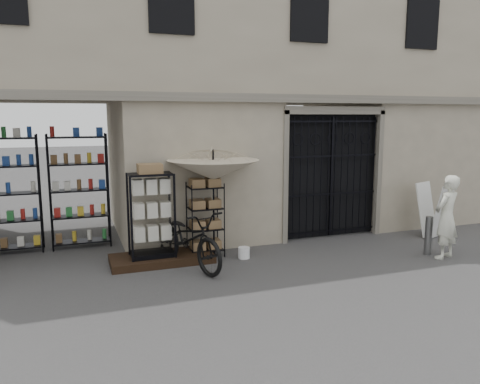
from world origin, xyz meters
name	(u,v)px	position (x,y,z in m)	size (l,w,h in m)	color
ground	(306,273)	(0.00, 0.00, 0.00)	(80.00, 80.00, 0.00)	black
main_building	(234,50)	(0.00, 4.00, 4.50)	(14.00, 4.00, 9.00)	tan
shop_recess	(46,184)	(-4.50, 2.80, 1.50)	(3.00, 1.70, 3.00)	black
shop_shelving	(45,193)	(-4.55, 3.30, 1.25)	(2.70, 0.50, 2.50)	black
iron_gate	(328,174)	(1.75, 2.28, 1.50)	(2.50, 0.21, 3.00)	black
step_platform	(162,259)	(-2.40, 1.55, 0.07)	(2.00, 0.90, 0.15)	black
display_cabinet	(151,220)	(-2.59, 1.53, 0.89)	(0.93, 0.73, 1.78)	black
wire_rack	(205,220)	(-1.45, 1.70, 0.75)	(0.77, 0.64, 1.53)	black
market_umbrella	(213,164)	(-1.30, 1.60, 1.91)	(2.00, 2.02, 2.65)	black
white_bucket	(244,253)	(-0.77, 1.25, 0.11)	(0.24, 0.24, 0.23)	white
bicycle	(189,267)	(-1.97, 1.09, 0.00)	(0.75, 1.13, 2.16)	black
steel_bollard	(428,236)	(2.94, 0.17, 0.41)	(0.15, 0.15, 0.81)	slate
shopkeeper	(444,258)	(3.09, -0.14, 0.00)	(0.62, 1.71, 0.41)	beige
easel_sign	(434,210)	(4.06, 1.26, 0.66)	(0.81, 0.87, 1.28)	silver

